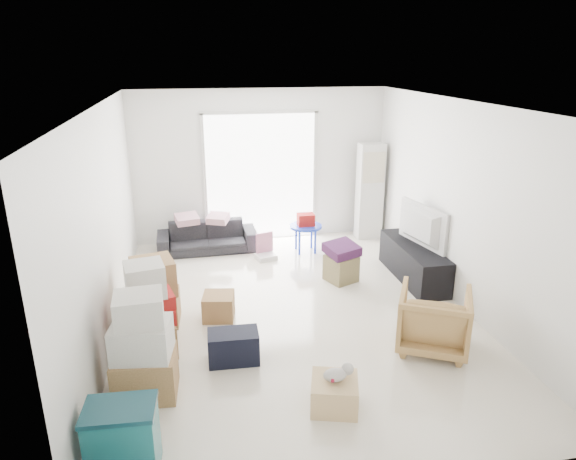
# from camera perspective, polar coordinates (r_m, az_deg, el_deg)

# --- Properties ---
(room_shell) EXTENTS (4.98, 6.48, 3.18)m
(room_shell) POSITION_cam_1_polar(r_m,az_deg,el_deg) (6.38, 0.71, 1.65)
(room_shell) COLOR silver
(room_shell) RESTS_ON ground
(sliding_door) EXTENTS (2.10, 0.04, 2.33)m
(sliding_door) POSITION_cam_1_polar(r_m,az_deg,el_deg) (9.24, -3.05, 6.43)
(sliding_door) COLOR white
(sliding_door) RESTS_ON room_shell
(ac_tower) EXTENTS (0.45, 0.30, 1.75)m
(ac_tower) POSITION_cam_1_polar(r_m,az_deg,el_deg) (9.48, 9.06, 4.25)
(ac_tower) COLOR silver
(ac_tower) RESTS_ON room_shell
(tv_console) EXTENTS (0.48, 1.60, 0.53)m
(tv_console) POSITION_cam_1_polar(r_m,az_deg,el_deg) (8.00, 13.79, -3.47)
(tv_console) COLOR black
(tv_console) RESTS_ON room_shell
(television) EXTENTS (0.83, 1.18, 0.14)m
(television) POSITION_cam_1_polar(r_m,az_deg,el_deg) (7.88, 13.98, -1.20)
(television) COLOR black
(television) RESTS_ON tv_console
(sofa) EXTENTS (1.70, 0.53, 0.66)m
(sofa) POSITION_cam_1_polar(r_m,az_deg,el_deg) (8.95, -8.99, -0.29)
(sofa) COLOR #26272C
(sofa) RESTS_ON room_shell
(pillow_left) EXTENTS (0.41, 0.36, 0.11)m
(pillow_left) POSITION_cam_1_polar(r_m,az_deg,el_deg) (8.87, -11.23, 2.03)
(pillow_left) COLOR #CE96A9
(pillow_left) RESTS_ON sofa
(pillow_right) EXTENTS (0.42, 0.38, 0.12)m
(pillow_right) POSITION_cam_1_polar(r_m,az_deg,el_deg) (8.83, -7.83, 2.15)
(pillow_right) COLOR #CE96A9
(pillow_right) RESTS_ON sofa
(armchair) EXTENTS (1.02, 1.00, 0.80)m
(armchair) POSITION_cam_1_polar(r_m,az_deg,el_deg) (6.18, 15.92, -9.26)
(armchair) COLOR tan
(armchair) RESTS_ON room_shell
(storage_bins) EXTENTS (0.58, 0.42, 0.64)m
(storage_bins) POSITION_cam_1_polar(r_m,az_deg,el_deg) (4.63, -17.86, -21.35)
(storage_bins) COLOR #155D62
(storage_bins) RESTS_ON room_shell
(box_stack_a) EXTENTS (0.63, 0.54, 1.10)m
(box_stack_a) POSITION_cam_1_polar(r_m,az_deg,el_deg) (5.35, -15.79, -12.83)
(box_stack_a) COLOR #A27549
(box_stack_a) RESTS_ON room_shell
(box_stack_b) EXTENTS (0.64, 0.62, 1.10)m
(box_stack_b) POSITION_cam_1_polar(r_m,az_deg,el_deg) (6.04, -15.26, -9.09)
(box_stack_b) COLOR #A27549
(box_stack_b) RESTS_ON room_shell
(box_stack_c) EXTENTS (0.60, 0.59, 0.86)m
(box_stack_c) POSITION_cam_1_polar(r_m,az_deg,el_deg) (6.68, -14.59, -6.76)
(box_stack_c) COLOR #A27549
(box_stack_c) RESTS_ON room_shell
(loose_box) EXTENTS (0.45, 0.45, 0.33)m
(loose_box) POSITION_cam_1_polar(r_m,az_deg,el_deg) (6.76, -7.71, -8.39)
(loose_box) COLOR #A27549
(loose_box) RESTS_ON room_shell
(duffel_bag) EXTENTS (0.57, 0.35, 0.36)m
(duffel_bag) POSITION_cam_1_polar(r_m,az_deg,el_deg) (5.86, -6.08, -12.76)
(duffel_bag) COLOR black
(duffel_bag) RESTS_ON room_shell
(ottoman) EXTENTS (0.52, 0.52, 0.40)m
(ottoman) POSITION_cam_1_polar(r_m,az_deg,el_deg) (7.77, 5.91, -4.25)
(ottoman) COLOR olive
(ottoman) RESTS_ON room_shell
(blanket) EXTENTS (0.55, 0.55, 0.14)m
(blanket) POSITION_cam_1_polar(r_m,az_deg,el_deg) (7.66, 5.98, -2.40)
(blanket) COLOR #411B45
(blanket) RESTS_ON ottoman
(kids_table) EXTENTS (0.56, 0.56, 0.68)m
(kids_table) POSITION_cam_1_polar(r_m,az_deg,el_deg) (8.76, 1.98, 0.60)
(kids_table) COLOR blue
(kids_table) RESTS_ON room_shell
(toy_walker) EXTENTS (0.38, 0.36, 0.43)m
(toy_walker) POSITION_cam_1_polar(r_m,az_deg,el_deg) (8.60, -2.55, -2.38)
(toy_walker) COLOR silver
(toy_walker) RESTS_ON room_shell
(wood_crate) EXTENTS (0.55, 0.55, 0.30)m
(wood_crate) POSITION_cam_1_polar(r_m,az_deg,el_deg) (5.21, 5.17, -17.64)
(wood_crate) COLOR tan
(wood_crate) RESTS_ON room_shell
(plush_bunny) EXTENTS (0.31, 0.17, 0.15)m
(plush_bunny) POSITION_cam_1_polar(r_m,az_deg,el_deg) (5.10, 5.61, -15.56)
(plush_bunny) COLOR #B2ADA8
(plush_bunny) RESTS_ON wood_crate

